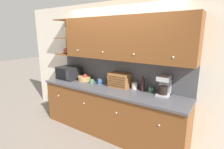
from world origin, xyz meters
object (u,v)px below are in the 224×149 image
at_px(fruit_basket, 85,78).
at_px(bread_box, 120,80).
at_px(storage_canister, 135,85).
at_px(microwave, 68,73).
at_px(mug, 151,89).
at_px(mug_patterned_third, 100,82).
at_px(coffee_maker, 164,86).
at_px(wine_glass, 109,78).
at_px(wine_bottle, 143,84).
at_px(mug_blue_second, 92,81).

xyz_separation_m(fruit_basket, bread_box, (0.91, 0.02, 0.09)).
bearing_deg(storage_canister, microwave, -174.00).
bearing_deg(mug, microwave, -174.23).
relative_size(microwave, storage_canister, 3.63).
distance_m(mug_patterned_third, coffee_maker, 1.33).
distance_m(wine_glass, wine_bottle, 0.76).
relative_size(fruit_basket, wine_bottle, 1.05).
height_order(fruit_basket, wine_glass, wine_glass).
relative_size(wine_bottle, coffee_maker, 0.84).
bearing_deg(microwave, coffee_maker, 3.49).
xyz_separation_m(storage_canister, wine_bottle, (0.18, -0.03, 0.06)).
height_order(fruit_basket, storage_canister, fruit_basket).
xyz_separation_m(microwave, fruit_basket, (0.41, 0.10, -0.09)).
height_order(mug_blue_second, mug, mug_blue_second).
distance_m(mug_patterned_third, wine_glass, 0.21).
xyz_separation_m(mug, coffee_maker, (0.25, -0.06, 0.13)).
bearing_deg(storage_canister, fruit_basket, -176.47).
height_order(wine_glass, bread_box, bread_box).
xyz_separation_m(fruit_basket, mug_blue_second, (0.29, -0.09, -0.01)).
relative_size(mug_patterned_third, mug, 1.05).
height_order(mug_blue_second, wine_glass, wine_glass).
relative_size(microwave, mug_blue_second, 4.94).
xyz_separation_m(fruit_basket, mug_patterned_third, (0.46, -0.04, 0.00)).
bearing_deg(fruit_basket, wine_bottle, 2.02).
bearing_deg(bread_box, mug_patterned_third, -171.95).
relative_size(storage_canister, coffee_maker, 0.39).
relative_size(fruit_basket, wine_glass, 1.39).
bearing_deg(wine_glass, mug_patterned_third, -155.64).
bearing_deg(bread_box, storage_canister, 9.64).
relative_size(mug_patterned_third, storage_canister, 0.80).
bearing_deg(coffee_maker, mug, 165.89).
bearing_deg(mug_patterned_third, bread_box, 8.05).
bearing_deg(coffee_maker, fruit_basket, -178.78).
bearing_deg(mug_patterned_third, storage_canister, 8.69).
xyz_separation_m(mug_blue_second, mug_patterned_third, (0.17, 0.05, 0.01)).
height_order(mug_blue_second, wine_bottle, wine_bottle).
distance_m(microwave, mug_patterned_third, 0.88).
relative_size(mug_blue_second, wine_bottle, 0.34).
bearing_deg(mug_blue_second, coffee_maker, 5.02).
relative_size(wine_glass, storage_canister, 1.63).
bearing_deg(wine_glass, microwave, -172.72).
height_order(wine_glass, storage_canister, wine_glass).
distance_m(fruit_basket, coffee_maker, 1.79).
distance_m(bread_box, wine_bottle, 0.48).
xyz_separation_m(mug_blue_second, bread_box, (0.62, 0.12, 0.10)).
bearing_deg(wine_bottle, mug_blue_second, -172.62).
xyz_separation_m(microwave, bread_box, (1.32, 0.12, -0.00)).
relative_size(mug_patterned_third, coffee_maker, 0.31).
distance_m(bread_box, storage_canister, 0.32).
height_order(microwave, wine_glass, microwave).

